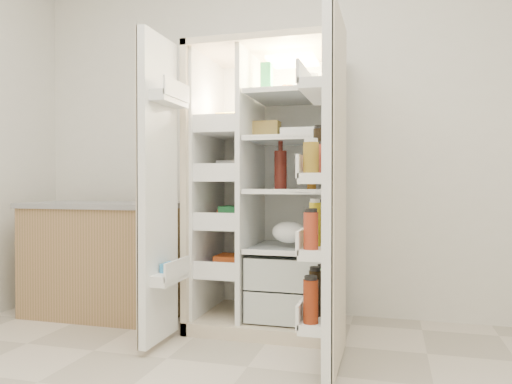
# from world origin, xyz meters

# --- Properties ---
(wall_back) EXTENTS (4.00, 0.02, 2.70)m
(wall_back) POSITION_xyz_m (0.00, 2.00, 1.35)
(wall_back) COLOR white
(wall_back) RESTS_ON floor
(refrigerator) EXTENTS (0.92, 0.70, 1.80)m
(refrigerator) POSITION_xyz_m (-0.06, 1.65, 0.74)
(refrigerator) COLOR beige
(refrigerator) RESTS_ON floor
(freezer_door) EXTENTS (0.15, 0.40, 1.72)m
(freezer_door) POSITION_xyz_m (-0.57, 1.05, 0.89)
(freezer_door) COLOR white
(freezer_door) RESTS_ON floor
(fridge_door) EXTENTS (0.17, 0.58, 1.72)m
(fridge_door) POSITION_xyz_m (0.41, 0.96, 0.87)
(fridge_door) COLOR white
(fridge_door) RESTS_ON floor
(kitchen_counter) EXTENTS (1.09, 0.58, 0.79)m
(kitchen_counter) POSITION_xyz_m (-1.25, 1.57, 0.40)
(kitchen_counter) COLOR #A07650
(kitchen_counter) RESTS_ON floor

